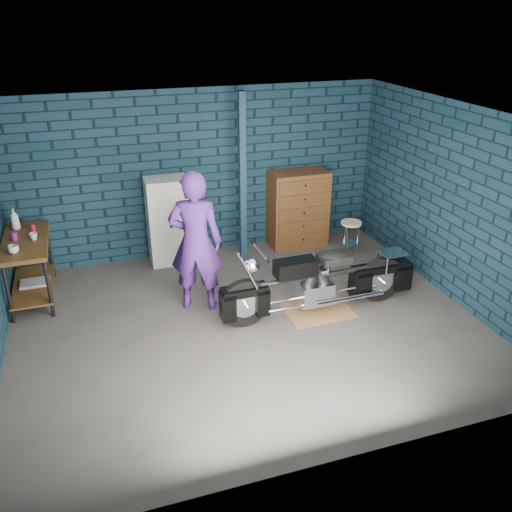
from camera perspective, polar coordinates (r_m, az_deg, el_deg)
The scene contains 16 objects.
ground at distance 7.23m, azimuth -0.97°, elevation -7.20°, with size 6.00×6.00×0.00m, color #494644.
room_walls at distance 6.92m, azimuth -2.47°, elevation 8.63°, with size 6.02×5.01×2.71m.
support_post at distance 8.51m, azimuth -1.44°, elevation 7.97°, with size 0.10×0.10×2.70m, color #13283C.
workbench at distance 8.26m, azimuth -22.64°, elevation -1.32°, with size 0.60×1.40×0.91m, color brown.
drip_mat at distance 7.57m, azimuth 6.56°, elevation -5.74°, with size 0.90×0.68×0.01m, color brown.
motorcycle at distance 7.31m, azimuth 6.76°, elevation -2.25°, with size 2.38×0.65×1.05m, color black, non-canonical shape.
person at distance 7.24m, azimuth -6.38°, elevation 1.46°, with size 0.72×0.47×1.96m, color #49207B.
storage_bin at distance 8.42m, azimuth -22.13°, elevation -3.26°, with size 0.40×0.28×0.25m, color #96989E.
locker at distance 8.74m, azimuth -9.18°, elevation 3.65°, with size 0.66×0.47×1.41m, color silver.
tool_chest at distance 9.33m, azimuth 4.44°, elevation 4.97°, with size 0.98×0.54×1.31m, color brown.
shop_stool at distance 9.11m, azimuth 9.86°, elevation 1.77°, with size 0.34×0.34×0.61m, color beige, non-canonical shape.
cup_a at distance 7.69m, azimuth -24.18°, elevation 0.64°, with size 0.13×0.13×0.11m, color beige.
cup_b at distance 8.02m, azimuth -22.37°, elevation 1.92°, with size 0.10×0.10×0.10m, color beige.
mug_purple at distance 8.10m, azimuth -24.11°, elevation 1.91°, with size 0.09×0.09×0.12m, color #6A1B6F.
mug_red at distance 8.34m, azimuth -22.43°, elevation 2.79°, with size 0.07×0.07×0.10m, color maroon.
bottle at distance 8.47m, azimuth -24.06°, elevation 3.57°, with size 0.12×0.12×0.31m, color #96989E.
Camera 1 is at (-1.80, -5.82, 3.89)m, focal length 38.00 mm.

